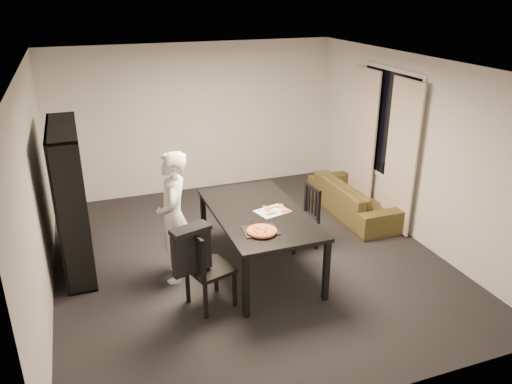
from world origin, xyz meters
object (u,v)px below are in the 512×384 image
object	(u,v)px
baking_tray	(260,230)
pepperoni_pizza	(262,231)
chair_right	(306,213)
person	(174,217)
sofa	(354,198)
bookshelf	(71,199)
dining_table	(259,217)
chair_left	(203,264)

from	to	relation	value
baking_tray	pepperoni_pizza	size ratio (longest dim) A/B	1.14
chair_right	person	bearing A→B (deg)	-87.55
chair_right	sofa	distance (m)	1.41
baking_tray	sofa	xyz separation A→B (m)	(2.21, 1.58, -0.55)
bookshelf	baking_tray	size ratio (longest dim) A/B	4.75
pepperoni_pizza	dining_table	bearing A→B (deg)	73.06
chair_left	dining_table	bearing A→B (deg)	-73.66
dining_table	person	bearing A→B (deg)	171.07
baking_tray	pepperoni_pizza	xyz separation A→B (m)	(-0.00, -0.06, 0.02)
baking_tray	sofa	bearing A→B (deg)	35.60
person	pepperoni_pizza	xyz separation A→B (m)	(0.88, -0.73, 0.01)
bookshelf	chair_right	bearing A→B (deg)	-9.94
chair_right	sofa	xyz separation A→B (m)	(1.20, 0.70, -0.23)
chair_right	pepperoni_pizza	distance (m)	1.43
person	baking_tray	distance (m)	1.11
bookshelf	sofa	bearing A→B (deg)	2.21
person	sofa	world-z (taller)	person
dining_table	baking_tray	xyz separation A→B (m)	(-0.17, -0.51, 0.08)
bookshelf	sofa	world-z (taller)	bookshelf
chair_left	chair_right	distance (m)	1.98
dining_table	baking_tray	distance (m)	0.54
baking_tray	dining_table	bearing A→B (deg)	71.63
bookshelf	sofa	size ratio (longest dim) A/B	1.00
baking_tray	person	bearing A→B (deg)	142.63
person	sofa	distance (m)	3.27
chair_left	pepperoni_pizza	distance (m)	0.77
bookshelf	person	size ratio (longest dim) A/B	1.13
dining_table	bookshelf	bearing A→B (deg)	157.45
chair_left	baking_tray	distance (m)	0.77
sofa	chair_left	bearing A→B (deg)	119.59
chair_right	pepperoni_pizza	xyz separation A→B (m)	(-1.01, -0.94, 0.34)
bookshelf	sofa	distance (m)	4.30
dining_table	baking_tray	bearing A→B (deg)	-108.37
sofa	chair_right	bearing A→B (deg)	120.13
dining_table	sofa	xyz separation A→B (m)	(2.04, 1.08, -0.47)
bookshelf	chair_left	distance (m)	2.03
chair_left	baking_tray	world-z (taller)	chair_left
bookshelf	pepperoni_pizza	world-z (taller)	bookshelf
person	baking_tray	size ratio (longest dim) A/B	4.19
bookshelf	dining_table	bearing A→B (deg)	-22.55
baking_tray	sofa	size ratio (longest dim) A/B	0.21
chair_right	baking_tray	distance (m)	1.38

